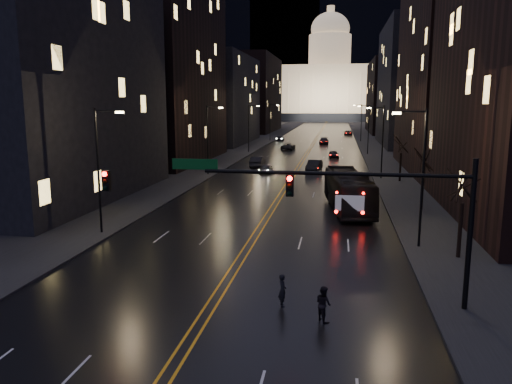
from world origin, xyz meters
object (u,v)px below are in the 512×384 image
at_px(oncoming_car_a, 266,169).
at_px(pedestrian_b, 323,304).
at_px(oncoming_car_b, 258,162).
at_px(receding_car_a, 314,166).
at_px(bus, 348,191).
at_px(traffic_signal, 343,198).
at_px(pedestrian_a, 282,290).

relative_size(oncoming_car_a, pedestrian_b, 2.48).
distance_m(oncoming_car_b, receding_car_a, 8.99).
distance_m(bus, pedestrian_b, 23.40).
bearing_deg(traffic_signal, oncoming_car_b, 103.53).
xyz_separation_m(traffic_signal, bus, (0.74, 21.34, -3.40)).
bearing_deg(pedestrian_b, traffic_signal, -56.38).
relative_size(oncoming_car_a, receding_car_a, 0.81).
height_order(receding_car_a, pedestrian_a, receding_car_a).
height_order(oncoming_car_a, oncoming_car_b, oncoming_car_b).
distance_m(pedestrian_a, pedestrian_b, 2.31).
xyz_separation_m(bus, oncoming_car_a, (-10.41, 21.40, -1.04)).
height_order(oncoming_car_a, pedestrian_b, pedestrian_b).
distance_m(bus, pedestrian_a, 22.34).
relative_size(traffic_signal, oncoming_car_b, 3.53).
bearing_deg(pedestrian_b, oncoming_car_a, -25.77).
bearing_deg(oncoming_car_b, pedestrian_a, 100.23).
relative_size(traffic_signal, bus, 1.41).
height_order(receding_car_a, pedestrian_b, receding_car_a).
bearing_deg(traffic_signal, pedestrian_b, -109.26).
xyz_separation_m(oncoming_car_a, pedestrian_b, (8.98, -44.74, 0.12)).
relative_size(oncoming_car_a, oncoming_car_b, 0.80).
bearing_deg(traffic_signal, receding_car_a, 94.25).
distance_m(bus, oncoming_car_b, 30.45).
bearing_deg(oncoming_car_a, oncoming_car_b, -72.04).
distance_m(oncoming_car_a, oncoming_car_b, 6.69).
height_order(bus, oncoming_car_b, bus).
bearing_deg(pedestrian_a, receding_car_a, -19.95).
distance_m(bus, oncoming_car_a, 23.82).
bearing_deg(pedestrian_a, traffic_signal, -95.57).
bearing_deg(oncoming_car_a, traffic_signal, 102.07).
relative_size(oncoming_car_b, pedestrian_a, 3.15).
bearing_deg(bus, oncoming_car_a, 108.22).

